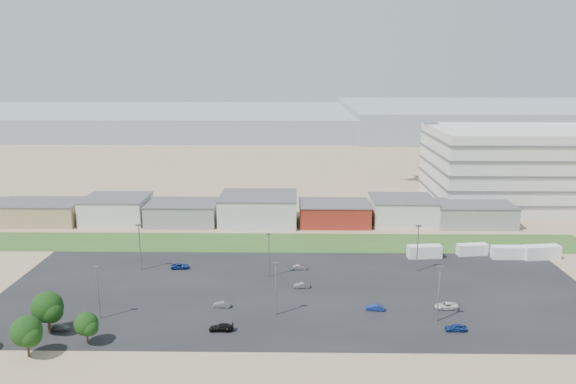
{
  "coord_description": "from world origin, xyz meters",
  "views": [
    {
      "loc": [
        4.96,
        -87.24,
        45.4
      ],
      "look_at": [
        3.32,
        22.0,
        20.39
      ],
      "focal_mm": 35.0,
      "sensor_mm": 36.0,
      "label": 1
    }
  ],
  "objects_px": {
    "parked_car_7": "(302,285)",
    "parked_car_9": "(180,266)",
    "parked_car_0": "(446,306)",
    "parked_car_10": "(59,327)",
    "box_trailer_a": "(424,251)",
    "parked_car_2": "(456,328)",
    "parked_car_4": "(222,304)",
    "parked_car_1": "(375,307)",
    "parked_car_3": "(221,327)",
    "parked_car_11": "(300,267)"
  },
  "relations": [
    {
      "from": "parked_car_7",
      "to": "parked_car_9",
      "type": "relative_size",
      "value": 0.81
    },
    {
      "from": "parked_car_0",
      "to": "parked_car_10",
      "type": "bearing_deg",
      "value": -86.12
    },
    {
      "from": "parked_car_0",
      "to": "box_trailer_a",
      "type": "bearing_deg",
      "value": 171.42
    },
    {
      "from": "parked_car_2",
      "to": "parked_car_10",
      "type": "height_order",
      "value": "parked_car_2"
    },
    {
      "from": "parked_car_2",
      "to": "parked_car_4",
      "type": "bearing_deg",
      "value": -101.12
    },
    {
      "from": "parked_car_2",
      "to": "box_trailer_a",
      "type": "bearing_deg",
      "value": 176.78
    },
    {
      "from": "parked_car_1",
      "to": "parked_car_2",
      "type": "xyz_separation_m",
      "value": [
        12.91,
        -8.18,
        0.05
      ]
    },
    {
      "from": "parked_car_0",
      "to": "parked_car_9",
      "type": "height_order",
      "value": "parked_car_0"
    },
    {
      "from": "box_trailer_a",
      "to": "parked_car_4",
      "type": "bearing_deg",
      "value": -152.83
    },
    {
      "from": "parked_car_0",
      "to": "parked_car_7",
      "type": "relative_size",
      "value": 1.29
    },
    {
      "from": "box_trailer_a",
      "to": "parked_car_9",
      "type": "relative_size",
      "value": 1.93
    },
    {
      "from": "parked_car_0",
      "to": "parked_car_9",
      "type": "bearing_deg",
      "value": -114.67
    },
    {
      "from": "parked_car_2",
      "to": "parked_car_3",
      "type": "xyz_separation_m",
      "value": [
        -40.83,
        -0.54,
        -0.01
      ]
    },
    {
      "from": "parked_car_4",
      "to": "parked_car_10",
      "type": "height_order",
      "value": "parked_car_4"
    },
    {
      "from": "parked_car_9",
      "to": "parked_car_10",
      "type": "distance_m",
      "value": 33.88
    },
    {
      "from": "parked_car_9",
      "to": "parked_car_10",
      "type": "bearing_deg",
      "value": 148.39
    },
    {
      "from": "parked_car_0",
      "to": "parked_car_2",
      "type": "xyz_separation_m",
      "value": [
        -0.68,
        -9.08,
        0.03
      ]
    },
    {
      "from": "parked_car_0",
      "to": "parked_car_9",
      "type": "distance_m",
      "value": 58.58
    },
    {
      "from": "parked_car_0",
      "to": "parked_car_4",
      "type": "xyz_separation_m",
      "value": [
        -42.67,
        0.09,
        -0.05
      ]
    },
    {
      "from": "parked_car_1",
      "to": "parked_car_9",
      "type": "height_order",
      "value": "parked_car_1"
    },
    {
      "from": "parked_car_4",
      "to": "parked_car_11",
      "type": "xyz_separation_m",
      "value": [
        15.06,
        20.31,
        -0.01
      ]
    },
    {
      "from": "parked_car_7",
      "to": "parked_car_10",
      "type": "bearing_deg",
      "value": -68.3
    },
    {
      "from": "parked_car_9",
      "to": "parked_car_1",
      "type": "bearing_deg",
      "value": -122.83
    },
    {
      "from": "parked_car_10",
      "to": "parked_car_0",
      "type": "bearing_deg",
      "value": -79.15
    },
    {
      "from": "parked_car_1",
      "to": "parked_car_7",
      "type": "xyz_separation_m",
      "value": [
        -13.72,
        10.72,
        -0.02
      ]
    },
    {
      "from": "parked_car_11",
      "to": "parked_car_10",
      "type": "bearing_deg",
      "value": 125.2
    },
    {
      "from": "box_trailer_a",
      "to": "parked_car_11",
      "type": "xyz_separation_m",
      "value": [
        -29.86,
        -8.53,
        -0.97
      ]
    },
    {
      "from": "parked_car_0",
      "to": "parked_car_10",
      "type": "distance_m",
      "value": 70.52
    },
    {
      "from": "parked_car_2",
      "to": "parked_car_7",
      "type": "bearing_deg",
      "value": -124.18
    },
    {
      "from": "parked_car_2",
      "to": "parked_car_10",
      "type": "xyz_separation_m",
      "value": [
        -69.16,
        -0.75,
        -0.09
      ]
    },
    {
      "from": "parked_car_1",
      "to": "parked_car_2",
      "type": "height_order",
      "value": "parked_car_2"
    },
    {
      "from": "parked_car_1",
      "to": "parked_car_4",
      "type": "height_order",
      "value": "parked_car_1"
    },
    {
      "from": "parked_car_0",
      "to": "parked_car_3",
      "type": "xyz_separation_m",
      "value": [
        -41.51,
        -9.62,
        0.01
      ]
    },
    {
      "from": "box_trailer_a",
      "to": "parked_car_4",
      "type": "xyz_separation_m",
      "value": [
        -44.92,
        -28.84,
        -0.96
      ]
    },
    {
      "from": "parked_car_7",
      "to": "parked_car_3",
      "type": "bearing_deg",
      "value": -39.26
    },
    {
      "from": "parked_car_2",
      "to": "parked_car_10",
      "type": "bearing_deg",
      "value": -88.19
    },
    {
      "from": "box_trailer_a",
      "to": "parked_car_11",
      "type": "distance_m",
      "value": 31.07
    },
    {
      "from": "parked_car_2",
      "to": "parked_car_4",
      "type": "height_order",
      "value": "parked_car_2"
    },
    {
      "from": "parked_car_0",
      "to": "parked_car_1",
      "type": "height_order",
      "value": "parked_car_0"
    },
    {
      "from": "parked_car_3",
      "to": "parked_car_4",
      "type": "xyz_separation_m",
      "value": [
        -1.16,
        9.71,
        -0.07
      ]
    },
    {
      "from": "parked_car_4",
      "to": "parked_car_9",
      "type": "bearing_deg",
      "value": -144.64
    },
    {
      "from": "parked_car_4",
      "to": "parked_car_11",
      "type": "relative_size",
      "value": 1.01
    },
    {
      "from": "parked_car_9",
      "to": "parked_car_11",
      "type": "height_order",
      "value": "parked_car_9"
    },
    {
      "from": "box_trailer_a",
      "to": "parked_car_1",
      "type": "relative_size",
      "value": 2.29
    },
    {
      "from": "parked_car_3",
      "to": "parked_car_4",
      "type": "height_order",
      "value": "parked_car_3"
    },
    {
      "from": "parked_car_4",
      "to": "parked_car_3",
      "type": "bearing_deg",
      "value": 11.41
    },
    {
      "from": "parked_car_3",
      "to": "parked_car_9",
      "type": "xyz_separation_m",
      "value": [
        -13.34,
        30.17,
        -0.04
      ]
    },
    {
      "from": "box_trailer_a",
      "to": "parked_car_1",
      "type": "bearing_deg",
      "value": -123.51
    },
    {
      "from": "parked_car_0",
      "to": "parked_car_3",
      "type": "height_order",
      "value": "parked_car_3"
    },
    {
      "from": "box_trailer_a",
      "to": "parked_car_10",
      "type": "bearing_deg",
      "value": -157.27
    }
  ]
}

